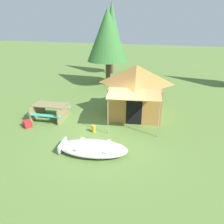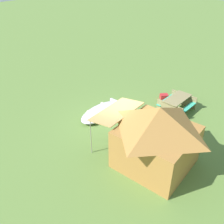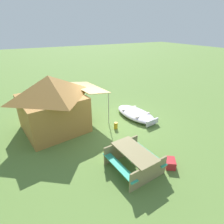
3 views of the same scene
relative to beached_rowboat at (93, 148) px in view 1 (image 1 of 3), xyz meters
name	(u,v)px [view 1 (image 1 of 3)]	position (x,y,z in m)	size (l,w,h in m)	color
ground_plane	(109,135)	(0.17, 1.50, -0.20)	(80.00, 80.00, 0.00)	olive
beached_rowboat	(93,148)	(0.00, 0.00, 0.00)	(2.83, 1.59, 0.39)	silver
canvas_cabin_tent	(136,90)	(0.83, 4.21, 1.19)	(3.21, 4.32, 2.67)	#AB7538
picnic_table	(50,110)	(-3.29, 2.42, 0.28)	(1.80, 1.66, 0.78)	#8A7C52
cooler_box	(27,124)	(-3.83, 1.19, -0.05)	(0.45, 0.34, 0.30)	red
fuel_can	(94,129)	(-0.57, 1.60, -0.03)	(0.18, 0.18, 0.33)	gold
pine_tree_back_left	(112,28)	(-3.22, 13.47, 3.94)	(2.01, 2.01, 6.37)	brown
pine_tree_far_center	(108,35)	(-2.33, 9.41, 3.55)	(3.11, 3.11, 5.65)	#4E3929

